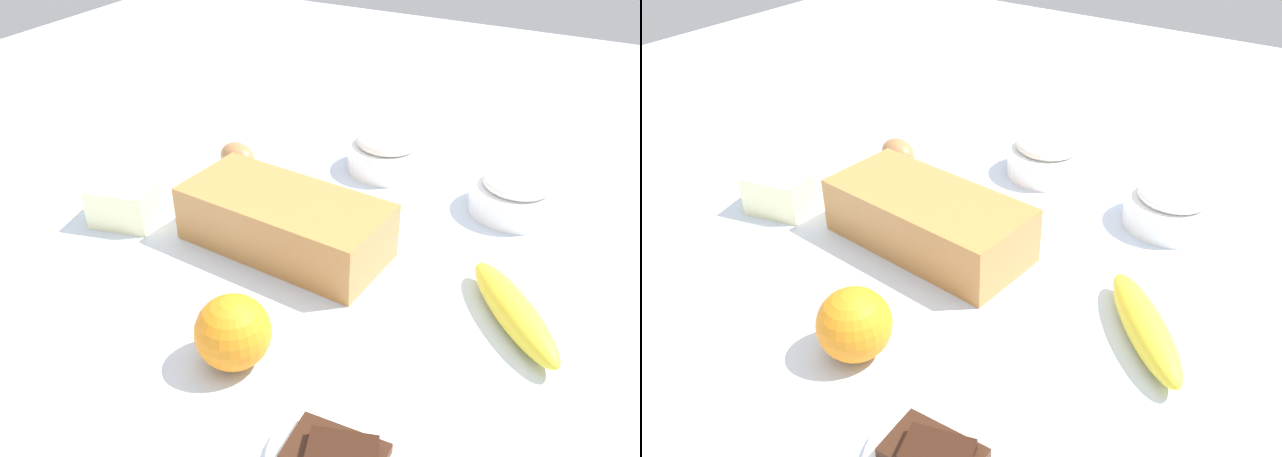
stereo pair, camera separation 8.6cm
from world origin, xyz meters
TOP-DOWN VIEW (x-y plane):
  - ground_plane at (0.00, 0.00)m, footprint 2.40×2.40m
  - loaf_pan at (-0.05, -0.01)m, footprint 0.29×0.15m
  - flour_bowl at (-0.02, 0.27)m, footprint 0.13×0.13m
  - sugar_bowl at (0.21, 0.23)m, footprint 0.13×0.13m
  - banana at (0.27, -0.02)m, footprint 0.16×0.17m
  - orange_fruit at (0.01, -0.22)m, footprint 0.08×0.08m
  - butter_block at (-0.29, -0.06)m, footprint 0.10×0.08m
  - egg_near_butter at (-0.23, 0.15)m, footprint 0.08×0.07m

SIDE VIEW (x-z plane):
  - ground_plane at x=0.00m, z-range -0.02..0.00m
  - banana at x=0.27m, z-range 0.00..0.04m
  - egg_near_butter at x=-0.23m, z-range 0.00..0.05m
  - butter_block at x=-0.29m, z-range 0.00..0.06m
  - sugar_bowl at x=0.21m, z-range 0.00..0.07m
  - flour_bowl at x=-0.02m, z-range 0.00..0.07m
  - loaf_pan at x=-0.05m, z-range 0.00..0.08m
  - orange_fruit at x=0.01m, z-range 0.00..0.08m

